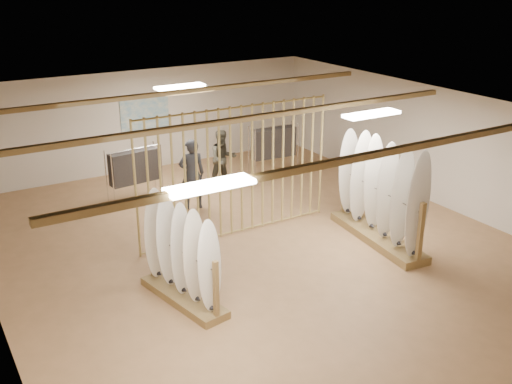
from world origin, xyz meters
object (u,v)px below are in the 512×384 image
shopper_a (192,170)px  clothing_rack_a (134,167)px  rack_right (379,207)px  shopper_b (223,155)px  rack_left (182,268)px  clothing_rack_b (274,143)px

shopper_a → clothing_rack_a: bearing=-34.3°
rack_right → shopper_b: (-1.22, 4.57, 0.10)m
rack_right → shopper_a: 4.44m
rack_left → shopper_b: 5.75m
rack_right → shopper_a: size_ratio=1.46×
shopper_b → clothing_rack_a: bearing=-176.2°
rack_right → clothing_rack_a: (-3.55, 4.71, 0.14)m
clothing_rack_b → shopper_b: size_ratio=0.83×
clothing_rack_a → clothing_rack_b: bearing=-7.2°
rack_left → shopper_b: bearing=44.5°
rack_left → shopper_a: (1.98, 3.78, 0.32)m
rack_right → clothing_rack_b: (0.41, 4.70, 0.17)m
rack_left → rack_right: rack_right is taller
rack_right → shopper_a: rack_right is taller
rack_right → clothing_rack_a: bearing=133.7°
rack_right → shopper_b: rack_right is taller
clothing_rack_a → clothing_rack_b: (3.97, -0.02, 0.02)m
clothing_rack_a → shopper_b: 2.34m
clothing_rack_a → shopper_a: shopper_a is taller
rack_right → clothing_rack_a: rack_right is taller
rack_left → shopper_a: 4.28m
shopper_a → shopper_b: shopper_a is taller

